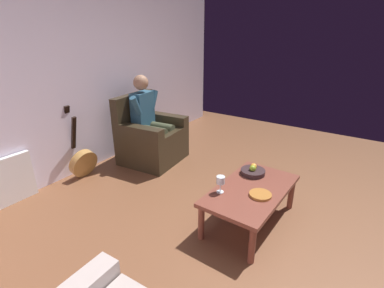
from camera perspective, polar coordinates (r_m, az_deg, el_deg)
ground_plane at (r=3.16m, az=17.12°, el=-14.96°), size 6.47×6.47×0.00m
wall_back at (r=4.18m, az=-19.56°, el=13.04°), size 5.68×0.06×2.57m
armchair at (r=4.28m, az=-8.24°, el=1.05°), size 0.89×0.84×0.97m
person_seated at (r=4.16m, az=-8.28°, el=5.30°), size 0.61×0.62×1.25m
coffee_table at (r=2.93m, az=11.63°, el=-9.47°), size 1.11×0.65×0.39m
guitar at (r=4.07m, az=-20.84°, el=-3.14°), size 0.37×0.32×0.95m
radiator at (r=3.80m, az=-32.58°, el=-6.20°), size 0.54×0.06×0.55m
wine_glass_near at (r=2.74m, az=5.70°, el=-7.31°), size 0.08×0.08×0.17m
fruit_bowl at (r=3.16m, az=11.98°, el=-5.29°), size 0.26×0.26×0.11m
decorative_dish at (r=2.79m, az=13.40°, el=-9.76°), size 0.21×0.21×0.02m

